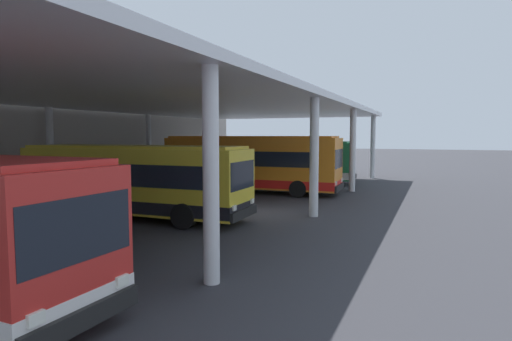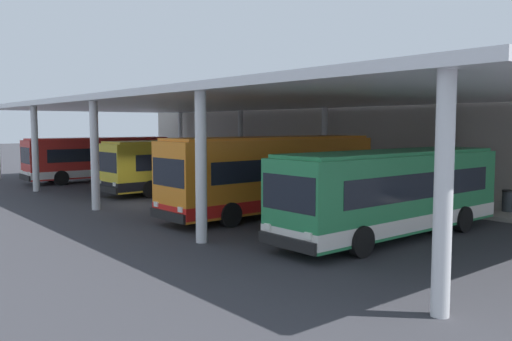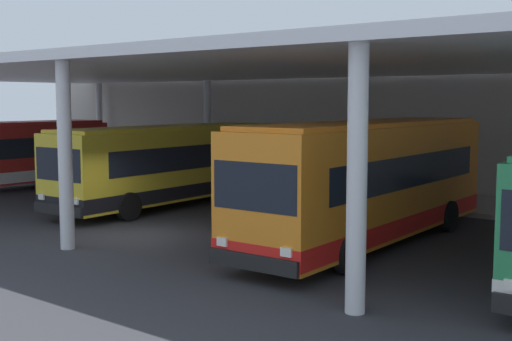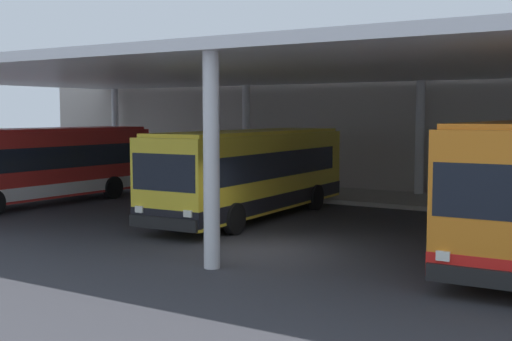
# 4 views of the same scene
# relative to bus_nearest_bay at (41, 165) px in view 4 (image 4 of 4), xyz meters

# --- Properties ---
(ground_plane) EXTENTS (200.00, 200.00, 0.00)m
(ground_plane) POSITION_rel_bus_nearest_bay_xyz_m (12.76, -3.12, -1.66)
(ground_plane) COLOR #333338
(platform_kerb) EXTENTS (42.00, 4.50, 0.18)m
(platform_kerb) POSITION_rel_bus_nearest_bay_xyz_m (12.76, 8.63, -1.57)
(platform_kerb) COLOR #A39E93
(platform_kerb) RESTS_ON ground
(station_building_facade) EXTENTS (48.00, 1.60, 7.69)m
(station_building_facade) POSITION_rel_bus_nearest_bay_xyz_m (12.76, 11.88, 2.19)
(station_building_facade) COLOR #ADA399
(station_building_facade) RESTS_ON ground
(canopy_shelter) EXTENTS (40.00, 17.00, 5.55)m
(canopy_shelter) POSITION_rel_bus_nearest_bay_xyz_m (12.76, 2.38, 3.63)
(canopy_shelter) COLOR silver
(canopy_shelter) RESTS_ON ground
(bus_nearest_bay) EXTENTS (2.93, 10.60, 3.17)m
(bus_nearest_bay) POSITION_rel_bus_nearest_bay_xyz_m (0.00, 0.00, 0.00)
(bus_nearest_bay) COLOR red
(bus_nearest_bay) RESTS_ON ground
(bus_second_bay) EXTENTS (2.97, 10.61, 3.17)m
(bus_second_bay) POSITION_rel_bus_nearest_bay_xyz_m (9.40, 1.57, 0.00)
(bus_second_bay) COLOR yellow
(bus_second_bay) RESTS_ON ground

